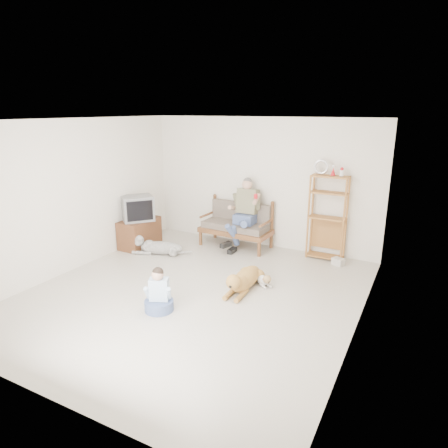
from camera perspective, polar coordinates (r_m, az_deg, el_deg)
The scene contains 17 objects.
floor at distance 6.52m, azimuth -4.36°, elevation -9.85°, with size 5.50×5.50×0.00m, color beige.
ceiling at distance 5.86m, azimuth -4.93°, elevation 14.60°, with size 5.50×5.50×0.00m, color silver.
wall_back at distance 8.45m, azimuth 5.35°, elevation 5.85°, with size 5.00×5.00×0.00m, color silver.
wall_front at distance 4.11m, azimuth -25.51°, elevation -6.96°, with size 5.00×5.00×0.00m, color silver.
wall_left at distance 7.65m, azimuth -20.75°, elevation 3.77°, with size 5.50×5.50×0.00m, color silver.
wall_right at distance 5.21m, azimuth 19.37°, elevation -1.55°, with size 5.50×5.50×0.00m, color silver.
loveseat at distance 8.52m, azimuth 1.87°, elevation 0.02°, with size 1.53×0.77×0.95m.
man at distance 8.23m, azimuth 2.53°, elevation 0.86°, with size 0.57×0.81×1.31m.
etagere at distance 7.94m, azimuth 14.53°, elevation 1.01°, with size 0.73×0.32×1.94m.
book_stack at distance 7.88m, azimuth 15.99°, elevation -5.19°, with size 0.21×0.15×0.13m, color silver.
tv_stand at distance 8.71m, azimuth -11.99°, elevation -1.26°, with size 0.52×0.91×0.60m.
crt_tv at distance 8.50m, azimuth -12.24°, elevation 2.22°, with size 0.78×0.79×0.51m.
wall_outlet at distance 9.21m, azimuth -2.07°, elevation 0.06°, with size 0.12×0.02×0.08m, color white.
golden_retriever at distance 6.58m, azimuth 2.80°, elevation -7.95°, with size 0.37×1.35×0.41m.
shaggy_dog at distance 8.24m, azimuth -9.63°, elevation -3.20°, with size 1.21×0.59×0.38m.
terrier at distance 6.80m, azimuth 5.55°, elevation -7.86°, with size 0.50×0.42×0.22m.
child at distance 5.98m, azimuth -9.29°, elevation -9.98°, with size 0.43×0.43×0.68m.
Camera 1 is at (3.13, -4.95, 2.86)m, focal length 32.00 mm.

